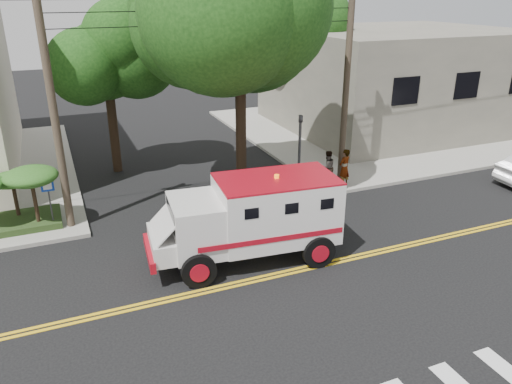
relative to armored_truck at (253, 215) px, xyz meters
name	(u,v)px	position (x,y,z in m)	size (l,w,h in m)	color
ground	(272,276)	(0.13, -1.26, -1.60)	(100.00, 100.00, 0.00)	black
sidewalk_ne	(376,129)	(13.63, 12.24, -1.53)	(17.00, 17.00, 0.15)	gray
building_right	(395,78)	(15.13, 12.74, 1.55)	(14.00, 12.00, 6.00)	#656257
utility_pole_left	(54,112)	(-5.47, 4.74, 2.90)	(0.28, 0.28, 9.00)	#382D23
utility_pole_right	(346,86)	(6.43, 4.94, 2.90)	(0.28, 0.28, 9.00)	#382D23
tree_main	(253,23)	(2.07, 4.95, 5.60)	(6.08, 5.70, 9.85)	black
tree_left	(113,53)	(-2.55, 10.53, 4.13)	(4.48, 4.20, 7.70)	black
tree_right	(298,30)	(8.98, 14.51, 4.49)	(4.80, 4.50, 8.20)	black
traffic_signal	(300,147)	(3.93, 4.34, 0.63)	(0.15, 0.18, 3.60)	#3F3F42
accessibility_sign	(49,196)	(-6.07, 4.91, -0.23)	(0.45, 0.10, 2.02)	#3F3F42
palm_planter	(11,190)	(-7.30, 5.37, 0.05)	(3.52, 2.63, 2.36)	#1E3314
armored_truck	(253,215)	(0.00, 0.00, 0.00)	(6.37, 2.98, 2.81)	silver
pedestrian_a	(344,168)	(6.17, 4.24, -0.58)	(0.63, 0.42, 1.73)	gray
pedestrian_b	(327,167)	(5.63, 4.80, -0.67)	(0.76, 0.59, 1.56)	gray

